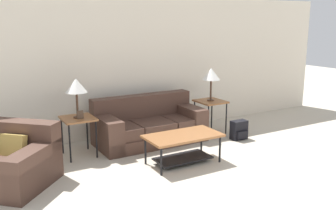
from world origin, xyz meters
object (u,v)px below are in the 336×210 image
Objects in this scene: coffee_table at (183,142)px; backpack at (239,130)px; side_table_left at (78,122)px; table_lamp_left at (76,86)px; table_lamp_right at (211,75)px; side_table_right at (210,104)px; armchair at (11,164)px; couch at (149,126)px.

coffee_table reaches higher than backpack.
side_table_left is at bearing 138.88° from coffee_table.
table_lamp_left and table_lamp_right have the same top height.
table_lamp_left reaches higher than side_table_right.
table_lamp_right is at bearing 40.17° from coffee_table.
backpack is at bearing 0.30° from armchair.
couch is 1.33m from side_table_left.
table_lamp_right is at bearing 0.00° from table_lamp_left.
couch is at bearing 3.06° from side_table_left.
side_table_left is at bearing -176.94° from couch.
couch is 1.33m from side_table_right.
armchair reaches higher than side_table_right.
armchair is 3.86m from table_lamp_right.
side_table_right is 0.77m from backpack.
coffee_table is 1.81× the size of side_table_right.
couch is 1.68× the size of coffee_table.
couch is at bearing 88.97° from coffee_table.
couch is 1.56m from table_lamp_right.
table_lamp_left is (0.00, -0.00, 0.57)m from side_table_left.
couch is at bearing 176.94° from side_table_right.
side_table_right is at bearing -3.06° from couch.
coffee_table is 1.71m from side_table_left.
armchair is at bearing -179.70° from backpack.
side_table_right is (3.71, 0.64, 0.28)m from armchair.
couch reaches higher than armchair.
table_lamp_right is (3.71, 0.64, 0.86)m from armchair.
side_table_right is 2.67m from table_lamp_left.
side_table_right is at bearing 0.00° from side_table_left.
armchair is 2.24× the size of side_table_left.
table_lamp_left reaches higher than coffee_table.
armchair is 3.78m from side_table_right.
table_lamp_left reaches higher than armchair.
coffee_table is at bearing -11.28° from armchair.
table_lamp_right reaches higher than side_table_right.
side_table_left is 0.57m from table_lamp_left.
coffee_table is at bearing -91.03° from couch.
armchair is 1.31m from side_table_left.
coffee_table is 1.81× the size of side_table_left.
coffee_table is 1.91m from table_lamp_right.
backpack is at bearing 17.94° from coffee_table.
table_lamp_left reaches higher than backpack.
coffee_table is (-0.02, -1.19, 0.04)m from couch.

